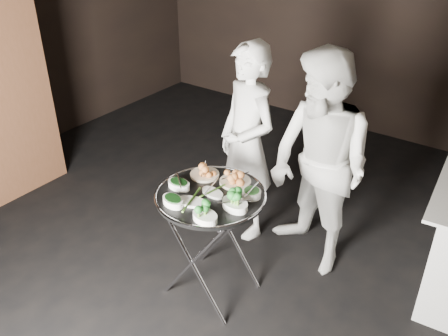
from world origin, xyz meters
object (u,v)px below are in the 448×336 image
Objects in this scene: tray_stand at (211,239)px; waiter_right at (319,166)px; serving_tray at (210,195)px; waiter_left at (247,144)px.

tray_stand is 0.49× the size of waiter_right.
waiter_left is at bearing 105.96° from serving_tray.
serving_tray is (-0.00, 0.00, 0.36)m from tray_stand.
waiter_right is at bearing 59.95° from serving_tray.
waiter_right is (0.42, 0.72, 0.38)m from tray_stand.
tray_stand is at bearing -50.73° from waiter_left.
tray_stand is 0.87m from waiter_left.
tray_stand is 0.36m from serving_tray.
serving_tray is at bearing -96.21° from waiter_right.
waiter_left reaches higher than tray_stand.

